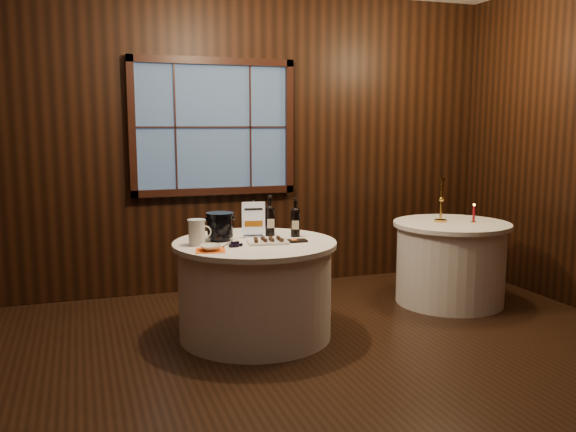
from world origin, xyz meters
name	(u,v)px	position (x,y,z in m)	size (l,w,h in m)	color
ground	(298,386)	(0.00, 0.00, 0.00)	(6.00, 6.00, 0.00)	black
back_wall	(213,138)	(0.00, 2.48, 1.54)	(6.00, 0.10, 3.00)	black
main_table	(255,289)	(0.00, 1.00, 0.39)	(1.28, 1.28, 0.77)	white
side_table	(450,262)	(2.00, 1.30, 0.39)	(1.08, 1.08, 0.77)	white
sign_stand	(254,225)	(0.04, 1.16, 0.87)	(0.18, 0.12, 0.30)	silver
port_bottle_left	(270,218)	(0.19, 1.20, 0.91)	(0.08, 0.08, 0.33)	black
port_bottle_right	(295,220)	(0.37, 1.08, 0.91)	(0.08, 0.09, 0.32)	black
ice_bucket	(220,226)	(-0.25, 1.12, 0.89)	(0.22, 0.22, 0.22)	black
chocolate_plate	(268,241)	(0.07, 0.90, 0.79)	(0.33, 0.25, 0.04)	white
chocolate_box	(294,241)	(0.28, 0.88, 0.78)	(0.20, 0.10, 0.02)	black
grape_bunch	(235,244)	(-0.20, 0.83, 0.79)	(0.17, 0.07, 0.04)	black
glass_pitcher	(197,232)	(-0.45, 1.01, 0.87)	(0.18, 0.14, 0.20)	white
orange_napkin	(210,250)	(-0.40, 0.76, 0.77)	(0.21, 0.21, 0.00)	#F95F15
cracker_bowl	(210,248)	(-0.40, 0.76, 0.79)	(0.16, 0.16, 0.04)	white
brass_candlestick	(441,206)	(1.92, 1.36, 0.92)	(0.12, 0.12, 0.42)	gold
red_candle	(474,215)	(2.17, 1.21, 0.84)	(0.05, 0.05, 0.18)	gold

